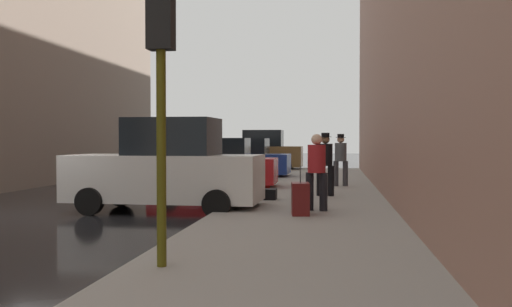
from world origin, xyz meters
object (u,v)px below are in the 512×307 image
at_px(parked_white_van, 167,169).
at_px(duffel_bag, 270,194).
at_px(pedestrian_in_red_jacket, 317,168).
at_px(traffic_light, 161,57).
at_px(parked_blue_sedan, 242,160).
at_px(pedestrian_with_fedora, 325,161).
at_px(fire_hydrant, 267,178).
at_px(parked_red_hatchback, 216,166).
at_px(pedestrian_with_beanie, 341,157).
at_px(parked_bronze_suv, 261,152).
at_px(rolling_suitcase, 300,199).

distance_m(parked_white_van, duffel_bag, 2.98).
xyz_separation_m(parked_white_van, pedestrian_in_red_jacket, (3.60, -0.49, 0.07)).
bearing_deg(traffic_light, parked_blue_sedan, 96.00).
bearing_deg(pedestrian_with_fedora, fire_hydrant, 130.80).
bearing_deg(parked_red_hatchback, pedestrian_in_red_jacket, -59.70).
bearing_deg(fire_hydrant, parked_blue_sedan, 106.37).
bearing_deg(pedestrian_with_beanie, parked_blue_sedan, 130.74).
relative_size(fire_hydrant, pedestrian_with_beanie, 0.40).
xyz_separation_m(parked_bronze_suv, duffel_bag, (2.31, -15.80, -0.74)).
relative_size(parked_bronze_suv, pedestrian_with_fedora, 2.59).
distance_m(parked_red_hatchback, parked_bronze_suv, 11.85).
bearing_deg(parked_white_van, parked_red_hatchback, 90.00).
height_order(parked_red_hatchback, parked_blue_sedan, same).
bearing_deg(parked_bronze_suv, traffic_light, -85.56).
height_order(parked_bronze_suv, duffel_bag, parked_bronze_suv).
xyz_separation_m(pedestrian_with_beanie, rolling_suitcase, (-0.92, -7.66, -0.65)).
bearing_deg(pedestrian_in_red_jacket, pedestrian_with_beanie, 85.00).
bearing_deg(parked_white_van, traffic_light, -73.75).
height_order(fire_hydrant, pedestrian_with_beanie, pedestrian_with_beanie).
height_order(traffic_light, rolling_suitcase, traffic_light).
bearing_deg(parked_bronze_suv, duffel_bag, -81.67).
relative_size(traffic_light, rolling_suitcase, 3.46).
distance_m(pedestrian_in_red_jacket, rolling_suitcase, 1.03).
distance_m(parked_red_hatchback, pedestrian_with_fedora, 4.66).
bearing_deg(fire_hydrant, duffel_bag, -81.53).
relative_size(parked_white_van, pedestrian_with_fedora, 2.62).
relative_size(traffic_light, pedestrian_with_beanie, 2.03).
bearing_deg(rolling_suitcase, parked_bronze_suv, 99.91).
bearing_deg(duffel_bag, fire_hydrant, 98.47).
bearing_deg(pedestrian_with_beanie, pedestrian_in_red_jacket, -95.00).
distance_m(parked_white_van, pedestrian_in_red_jacket, 3.63).
distance_m(parked_blue_sedan, duffel_bag, 9.85).
relative_size(parked_blue_sedan, rolling_suitcase, 4.08).
relative_size(parked_blue_sedan, pedestrian_with_fedora, 2.39).
distance_m(traffic_light, pedestrian_in_red_jacket, 6.35).
relative_size(parked_red_hatchback, traffic_light, 1.18).
bearing_deg(duffel_bag, parked_red_hatchback, 120.36).
xyz_separation_m(parked_bronze_suv, fire_hydrant, (1.80, -12.38, -0.54)).
xyz_separation_m(parked_red_hatchback, parked_bronze_suv, (-0.00, 11.85, 0.18)).
bearing_deg(parked_blue_sedan, fire_hydrant, -73.63).
distance_m(parked_white_van, fire_hydrant, 5.47).
distance_m(parked_bronze_suv, duffel_bag, 15.98).
bearing_deg(traffic_light, pedestrian_in_red_jacket, 73.47).
bearing_deg(parked_red_hatchback, pedestrian_with_fedora, -36.56).
xyz_separation_m(pedestrian_with_beanie, duffel_bag, (-1.89, -4.68, -0.85)).
height_order(pedestrian_with_fedora, rolling_suitcase, pedestrian_with_fedora).
distance_m(pedestrian_with_beanie, duffel_bag, 5.12).
relative_size(pedestrian_with_beanie, duffel_bag, 4.04).
bearing_deg(pedestrian_with_beanie, duffel_bag, -111.96).
xyz_separation_m(pedestrian_in_red_jacket, pedestrian_with_fedora, (0.14, 3.38, 0.03)).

